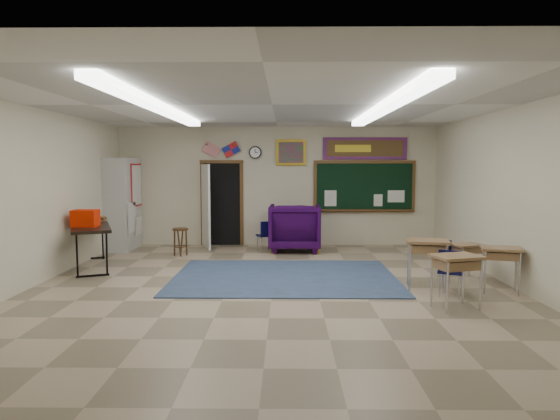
{
  "coord_description": "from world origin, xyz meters",
  "views": [
    {
      "loc": [
        0.22,
        -8.12,
        2.02
      ],
      "look_at": [
        0.11,
        1.5,
        1.16
      ],
      "focal_mm": 32.0,
      "sensor_mm": 36.0,
      "label": 1
    }
  ],
  "objects_px": {
    "student_desk_front_left": "(427,262)",
    "folding_table": "(91,244)",
    "wingback_armchair": "(295,227)",
    "student_desk_front_right": "(466,260)",
    "wooden_stool": "(180,242)"
  },
  "relations": [
    {
      "from": "student_desk_front_right",
      "to": "wooden_stool",
      "type": "height_order",
      "value": "student_desk_front_right"
    },
    {
      "from": "wooden_stool",
      "to": "student_desk_front_right",
      "type": "bearing_deg",
      "value": -22.38
    },
    {
      "from": "student_desk_front_left",
      "to": "wooden_stool",
      "type": "distance_m",
      "value": 5.56
    },
    {
      "from": "student_desk_front_left",
      "to": "student_desk_front_right",
      "type": "height_order",
      "value": "student_desk_front_left"
    },
    {
      "from": "folding_table",
      "to": "wooden_stool",
      "type": "relative_size",
      "value": 3.51
    },
    {
      "from": "wingback_armchair",
      "to": "student_desk_front_right",
      "type": "bearing_deg",
      "value": 136.68
    },
    {
      "from": "student_desk_front_right",
      "to": "folding_table",
      "type": "height_order",
      "value": "folding_table"
    },
    {
      "from": "wooden_stool",
      "to": "folding_table",
      "type": "bearing_deg",
      "value": -138.44
    },
    {
      "from": "wingback_armchair",
      "to": "folding_table",
      "type": "bearing_deg",
      "value": 28.05
    },
    {
      "from": "student_desk_front_left",
      "to": "student_desk_front_right",
      "type": "distance_m",
      "value": 1.13
    },
    {
      "from": "wingback_armchair",
      "to": "wooden_stool",
      "type": "distance_m",
      "value": 2.69
    },
    {
      "from": "student_desk_front_right",
      "to": "folding_table",
      "type": "relative_size",
      "value": 0.3
    },
    {
      "from": "student_desk_front_right",
      "to": "wooden_stool",
      "type": "bearing_deg",
      "value": 136.37
    },
    {
      "from": "wingback_armchair",
      "to": "student_desk_front_left",
      "type": "bearing_deg",
      "value": 121.44
    },
    {
      "from": "student_desk_front_left",
      "to": "folding_table",
      "type": "distance_m",
      "value": 6.4
    }
  ]
}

